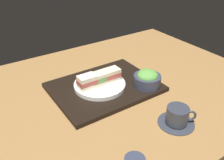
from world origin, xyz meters
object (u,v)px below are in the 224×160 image
sandwich_near (111,74)px  salad_bowl (147,79)px  coffee_cup (177,117)px  sandwich_far (87,82)px  sandwich_middle (99,78)px  sandwich_plate (100,85)px

sandwich_near → salad_bowl: size_ratio=0.62×
coffee_cup → sandwich_far: bearing=-62.9°
sandwich_middle → sandwich_far: size_ratio=1.00×
salad_bowl → coffee_cup: size_ratio=0.90×
sandwich_near → coffee_cup: bearing=99.3°
sandwich_far → sandwich_middle: bearing=179.4°
coffee_cup → sandwich_middle: bearing=-71.3°
sandwich_near → sandwich_plate: bearing=-0.6°
sandwich_plate → sandwich_near: bearing=179.4°
sandwich_plate → coffee_cup: size_ratio=1.68×
sandwich_plate → sandwich_near: 6.74cm
sandwich_plate → sandwich_far: (5.83, -0.06, 3.55)cm
sandwich_far → salad_bowl: (-23.32, 10.29, -1.14)cm
sandwich_far → coffee_cup: (-17.16, 33.60, -3.19)cm
sandwich_plate → sandwich_far: sandwich_far is taller
salad_bowl → sandwich_middle: bearing=-30.3°
sandwich_near → sandwich_middle: same height
salad_bowl → coffee_cup: (6.16, 23.31, -2.05)cm
sandwich_middle → coffee_cup: bearing=108.7°
sandwich_far → salad_bowl: size_ratio=0.65×
sandwich_far → coffee_cup: size_ratio=0.58×
sandwich_far → coffee_cup: sandwich_far is taller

